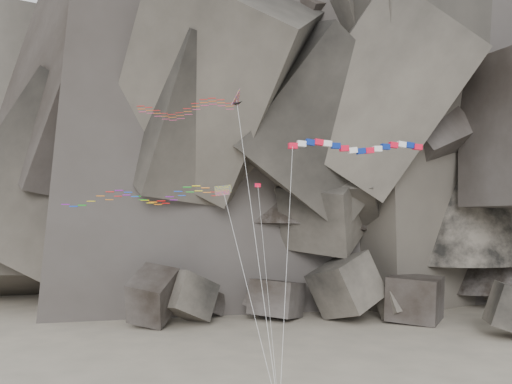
# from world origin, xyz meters

# --- Properties ---
(headland) EXTENTS (110.00, 70.00, 84.00)m
(headland) POSITION_xyz_m (0.00, 70.00, 42.00)
(headland) COLOR #5C554B
(headland) RESTS_ON ground
(boulder_field) EXTENTS (71.12, 18.85, 10.30)m
(boulder_field) POSITION_xyz_m (0.42, 36.72, 2.73)
(boulder_field) COLOR #47423F
(boulder_field) RESTS_ON ground
(delta_kite) EXTENTS (13.39, 8.69, 24.26)m
(delta_kite) POSITION_xyz_m (-4.61, 2.18, 24.44)
(delta_kite) COLOR red
(delta_kite) RESTS_ON ground
(banner_kite) EXTENTS (12.08, 14.57, 20.29)m
(banner_kite) POSITION_xyz_m (10.24, 6.64, 21.43)
(banner_kite) COLOR red
(banner_kite) RESTS_ON ground
(parafoil_kite) EXTENTS (20.17, 9.50, 16.19)m
(parafoil_kite) POSITION_xyz_m (-8.68, 2.99, 17.00)
(parafoil_kite) COLOR yellow
(parafoil_kite) RESTS_ON ground
(pennant_kite) EXTENTS (3.09, 10.65, 16.36)m
(pennant_kite) POSITION_xyz_m (2.16, 2.70, 14.54)
(pennant_kite) COLOR red
(pennant_kite) RESTS_ON ground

